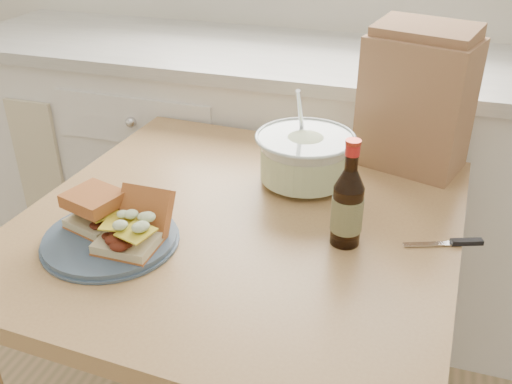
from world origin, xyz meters
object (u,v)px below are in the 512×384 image
(plate, at_px, (110,239))
(coleslaw_bowl, at_px, (305,160))
(beer_bottle, at_px, (348,206))
(paper_bag, at_px, (416,104))
(dining_table, at_px, (240,259))

(plate, relative_size, coleslaw_bowl, 1.13)
(beer_bottle, distance_m, paper_bag, 0.43)
(dining_table, xyz_separation_m, plate, (-0.22, -0.18, 0.12))
(plate, height_order, coleslaw_bowl, coleslaw_bowl)
(paper_bag, bearing_deg, plate, -117.46)
(paper_bag, bearing_deg, coleslaw_bowl, -124.78)
(dining_table, distance_m, plate, 0.31)
(dining_table, height_order, beer_bottle, beer_bottle)
(dining_table, bearing_deg, paper_bag, 52.24)
(beer_bottle, height_order, paper_bag, paper_bag)
(coleslaw_bowl, bearing_deg, plate, -129.95)
(paper_bag, bearing_deg, dining_table, -113.49)
(beer_bottle, xyz_separation_m, paper_bag, (0.09, 0.41, 0.08))
(plate, distance_m, beer_bottle, 0.49)
(dining_table, xyz_separation_m, beer_bottle, (0.24, -0.02, 0.20))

